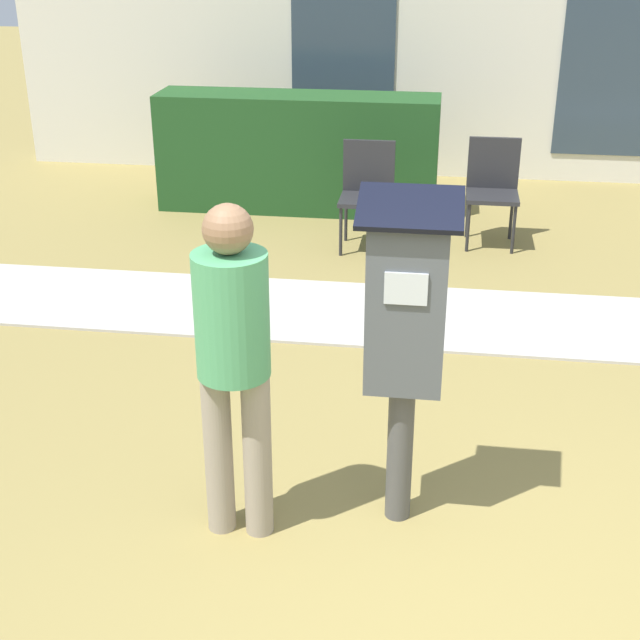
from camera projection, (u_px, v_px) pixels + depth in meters
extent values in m
cube|color=#B7B2A8|center=(474.00, 320.00, 6.31)|extent=(12.00, 1.10, 0.02)
cube|color=silver|center=(479.00, 23.00, 9.22)|extent=(10.00, 0.24, 3.20)
cube|color=#2D3D4C|center=(343.00, 52.00, 9.40)|extent=(1.10, 0.02, 2.00)
cube|color=#2D3D4C|center=(616.00, 58.00, 9.04)|extent=(1.10, 0.02, 2.00)
cylinder|color=#4C4C4C|center=(400.00, 452.00, 4.13)|extent=(0.12, 0.12, 0.70)
cube|color=#4C5156|center=(406.00, 304.00, 3.82)|extent=(0.34, 0.22, 0.80)
cube|color=silver|center=(406.00, 289.00, 3.67)|extent=(0.18, 0.01, 0.14)
cube|color=black|center=(410.00, 208.00, 3.64)|extent=(0.44, 0.31, 0.12)
cylinder|color=gray|center=(218.00, 452.00, 4.03)|extent=(0.13, 0.13, 0.82)
cylinder|color=gray|center=(257.00, 455.00, 4.00)|extent=(0.13, 0.13, 0.82)
cylinder|color=#4C9E66|center=(232.00, 315.00, 3.73)|extent=(0.32, 0.32, 0.55)
sphere|color=#8C6647|center=(228.00, 229.00, 3.57)|extent=(0.21, 0.21, 0.21)
cylinder|color=#262628|center=(341.00, 232.00, 7.44)|extent=(0.03, 0.03, 0.42)
cylinder|color=#262628|center=(386.00, 234.00, 7.39)|extent=(0.03, 0.03, 0.42)
cylinder|color=#262628|center=(346.00, 218.00, 7.78)|extent=(0.03, 0.03, 0.42)
cylinder|color=#262628|center=(389.00, 220.00, 7.73)|extent=(0.03, 0.03, 0.42)
cube|color=#262628|center=(366.00, 200.00, 7.49)|extent=(0.44, 0.44, 0.04)
cube|color=#262628|center=(369.00, 166.00, 7.58)|extent=(0.44, 0.04, 0.44)
cylinder|color=#262628|center=(468.00, 228.00, 7.53)|extent=(0.03, 0.03, 0.42)
cylinder|color=#262628|center=(514.00, 230.00, 7.49)|extent=(0.03, 0.03, 0.42)
cylinder|color=#262628|center=(468.00, 214.00, 7.88)|extent=(0.03, 0.03, 0.42)
cylinder|color=#262628|center=(511.00, 216.00, 7.83)|extent=(0.03, 0.03, 0.42)
cube|color=#262628|center=(492.00, 196.00, 7.59)|extent=(0.44, 0.44, 0.04)
cube|color=#262628|center=(494.00, 163.00, 7.67)|extent=(0.44, 0.04, 0.44)
cube|color=#1E471E|center=(298.00, 153.00, 8.52)|extent=(2.66, 0.60, 1.10)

